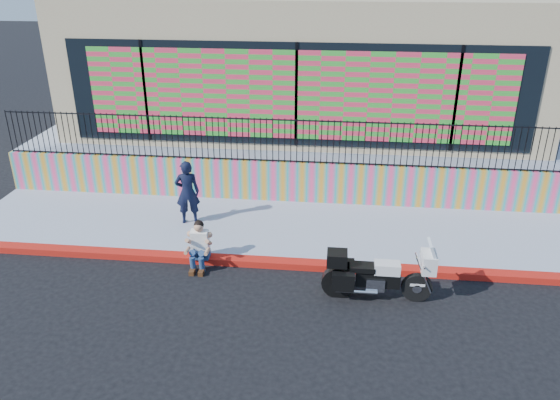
# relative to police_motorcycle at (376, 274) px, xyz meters

# --- Properties ---
(ground) EXTENTS (90.00, 90.00, 0.00)m
(ground) POSITION_rel_police_motorcycle_xyz_m (-2.03, 1.00, -0.56)
(ground) COLOR black
(ground) RESTS_ON ground
(red_curb) EXTENTS (16.00, 0.30, 0.15)m
(red_curb) POSITION_rel_police_motorcycle_xyz_m (-2.03, 1.00, -0.49)
(red_curb) COLOR #A20B0F
(red_curb) RESTS_ON ground
(sidewalk) EXTENTS (16.00, 3.00, 0.15)m
(sidewalk) POSITION_rel_police_motorcycle_xyz_m (-2.03, 2.65, -0.49)
(sidewalk) COLOR #919BAE
(sidewalk) RESTS_ON ground
(mural_wall) EXTENTS (16.00, 0.20, 1.10)m
(mural_wall) POSITION_rel_police_motorcycle_xyz_m (-2.03, 4.25, 0.14)
(mural_wall) COLOR #FF437C
(mural_wall) RESTS_ON sidewalk
(metal_fence) EXTENTS (15.80, 0.04, 1.20)m
(metal_fence) POSITION_rel_police_motorcycle_xyz_m (-2.03, 4.25, 1.29)
(metal_fence) COLOR black
(metal_fence) RESTS_ON mural_wall
(elevated_platform) EXTENTS (16.00, 10.00, 1.25)m
(elevated_platform) POSITION_rel_police_motorcycle_xyz_m (-2.03, 9.35, 0.06)
(elevated_platform) COLOR #919BAE
(elevated_platform) RESTS_ON ground
(storefront_building) EXTENTS (14.00, 8.06, 4.00)m
(storefront_building) POSITION_rel_police_motorcycle_xyz_m (-2.03, 9.13, 2.69)
(storefront_building) COLOR #C8B685
(storefront_building) RESTS_ON elevated_platform
(police_motorcycle) EXTENTS (2.15, 0.71, 1.34)m
(police_motorcycle) POSITION_rel_police_motorcycle_xyz_m (0.00, 0.00, 0.00)
(police_motorcycle) COLOR black
(police_motorcycle) RESTS_ON ground
(police_officer) EXTENTS (0.67, 0.52, 1.63)m
(police_officer) POSITION_rel_police_motorcycle_xyz_m (-4.50, 2.64, 0.40)
(police_officer) COLOR black
(police_officer) RESTS_ON sidewalk
(seated_man) EXTENTS (0.54, 0.71, 1.06)m
(seated_man) POSITION_rel_police_motorcycle_xyz_m (-3.78, 0.75, -0.11)
(seated_man) COLOR navy
(seated_man) RESTS_ON ground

